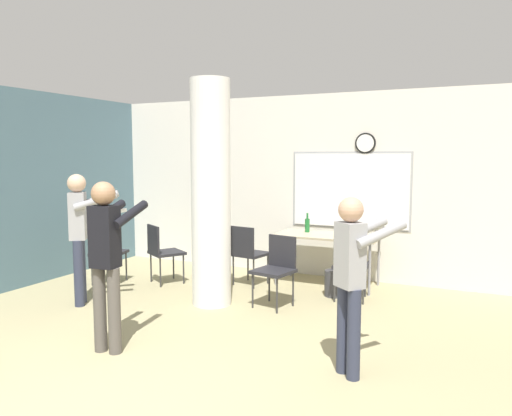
{
  "coord_description": "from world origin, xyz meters",
  "views": [
    {
      "loc": [
        2.52,
        -2.34,
        1.87
      ],
      "look_at": [
        0.04,
        2.92,
        1.26
      ],
      "focal_mm": 35.0,
      "sensor_mm": 36.0,
      "label": 1
    }
  ],
  "objects_px": {
    "chair_table_left": "(248,251)",
    "chair_table_right": "(350,262)",
    "bottle_on_table": "(307,225)",
    "person_watching_back": "(80,228)",
    "chair_near_pillar": "(162,249)",
    "folding_table": "(327,238)",
    "chair_by_left_wall": "(104,249)",
    "person_playing_side": "(352,272)",
    "person_playing_front": "(107,253)",
    "chair_table_front": "(276,266)"
  },
  "relations": [
    {
      "from": "bottle_on_table",
      "to": "chair_near_pillar",
      "type": "bearing_deg",
      "value": -150.66
    },
    {
      "from": "folding_table",
      "to": "chair_near_pillar",
      "type": "relative_size",
      "value": 1.7
    },
    {
      "from": "chair_table_right",
      "to": "person_playing_side",
      "type": "bearing_deg",
      "value": -75.19
    },
    {
      "from": "chair_near_pillar",
      "to": "person_playing_side",
      "type": "xyz_separation_m",
      "value": [
        3.28,
        -1.85,
        0.39
      ]
    },
    {
      "from": "chair_table_left",
      "to": "chair_table_right",
      "type": "xyz_separation_m",
      "value": [
        1.53,
        -0.14,
        0.0
      ]
    },
    {
      "from": "person_watching_back",
      "to": "person_playing_side",
      "type": "bearing_deg",
      "value": -9.12
    },
    {
      "from": "chair_by_left_wall",
      "to": "bottle_on_table",
      "type": "bearing_deg",
      "value": 27.3
    },
    {
      "from": "chair_by_left_wall",
      "to": "chair_table_front",
      "type": "distance_m",
      "value": 2.73
    },
    {
      "from": "chair_table_right",
      "to": "person_playing_front",
      "type": "relative_size",
      "value": 0.53
    },
    {
      "from": "chair_table_right",
      "to": "person_watching_back",
      "type": "bearing_deg",
      "value": -152.42
    },
    {
      "from": "chair_by_left_wall",
      "to": "person_playing_front",
      "type": "relative_size",
      "value": 0.53
    },
    {
      "from": "person_playing_front",
      "to": "person_playing_side",
      "type": "xyz_separation_m",
      "value": [
        2.22,
        0.47,
        -0.06
      ]
    },
    {
      "from": "chair_table_front",
      "to": "person_playing_front",
      "type": "relative_size",
      "value": 0.53
    },
    {
      "from": "folding_table",
      "to": "person_playing_side",
      "type": "height_order",
      "value": "person_playing_side"
    },
    {
      "from": "chair_table_left",
      "to": "chair_table_right",
      "type": "bearing_deg",
      "value": -5.1
    },
    {
      "from": "chair_table_front",
      "to": "person_playing_front",
      "type": "bearing_deg",
      "value": -113.41
    },
    {
      "from": "bottle_on_table",
      "to": "person_playing_front",
      "type": "bearing_deg",
      "value": -103.49
    },
    {
      "from": "chair_by_left_wall",
      "to": "folding_table",
      "type": "bearing_deg",
      "value": 23.0
    },
    {
      "from": "folding_table",
      "to": "person_watching_back",
      "type": "distance_m",
      "value": 3.36
    },
    {
      "from": "chair_near_pillar",
      "to": "bottle_on_table",
      "type": "bearing_deg",
      "value": 29.34
    },
    {
      "from": "chair_near_pillar",
      "to": "chair_table_right",
      "type": "distance_m",
      "value": 2.73
    },
    {
      "from": "bottle_on_table",
      "to": "person_playing_front",
      "type": "distance_m",
      "value": 3.46
    },
    {
      "from": "folding_table",
      "to": "chair_near_pillar",
      "type": "bearing_deg",
      "value": -156.72
    },
    {
      "from": "chair_table_right",
      "to": "person_watching_back",
      "type": "relative_size",
      "value": 0.53
    },
    {
      "from": "chair_by_left_wall",
      "to": "chair_table_left",
      "type": "height_order",
      "value": "same"
    },
    {
      "from": "chair_near_pillar",
      "to": "person_playing_side",
      "type": "height_order",
      "value": "person_playing_side"
    },
    {
      "from": "chair_table_right",
      "to": "chair_table_front",
      "type": "xyz_separation_m",
      "value": [
        -0.78,
        -0.59,
        0.0
      ]
    },
    {
      "from": "folding_table",
      "to": "person_watching_back",
      "type": "relative_size",
      "value": 0.9
    },
    {
      "from": "bottle_on_table",
      "to": "chair_table_left",
      "type": "relative_size",
      "value": 0.33
    },
    {
      "from": "bottle_on_table",
      "to": "person_playing_front",
      "type": "xyz_separation_m",
      "value": [
        -0.81,
        -3.36,
        0.11
      ]
    },
    {
      "from": "chair_table_front",
      "to": "bottle_on_table",
      "type": "bearing_deg",
      "value": 92.99
    },
    {
      "from": "chair_table_right",
      "to": "person_playing_front",
      "type": "distance_m",
      "value": 3.13
    },
    {
      "from": "chair_table_left",
      "to": "person_playing_front",
      "type": "distance_m",
      "value": 2.79
    },
    {
      "from": "chair_table_left",
      "to": "person_watching_back",
      "type": "xyz_separation_m",
      "value": [
        -1.48,
        -1.71,
        0.46
      ]
    },
    {
      "from": "chair_table_right",
      "to": "person_playing_side",
      "type": "height_order",
      "value": "person_playing_side"
    },
    {
      "from": "bottle_on_table",
      "to": "person_playing_front",
      "type": "relative_size",
      "value": 0.18
    },
    {
      "from": "folding_table",
      "to": "bottle_on_table",
      "type": "distance_m",
      "value": 0.39
    },
    {
      "from": "chair_table_right",
      "to": "person_playing_side",
      "type": "relative_size",
      "value": 0.57
    },
    {
      "from": "bottle_on_table",
      "to": "chair_by_left_wall",
      "type": "xyz_separation_m",
      "value": [
        -2.66,
        -1.37,
        -0.34
      ]
    },
    {
      "from": "chair_by_left_wall",
      "to": "person_watching_back",
      "type": "distance_m",
      "value": 1.16
    },
    {
      "from": "bottle_on_table",
      "to": "chair_near_pillar",
      "type": "distance_m",
      "value": 2.16
    },
    {
      "from": "person_playing_side",
      "to": "chair_near_pillar",
      "type": "bearing_deg",
      "value": 150.58
    },
    {
      "from": "folding_table",
      "to": "person_watching_back",
      "type": "xyz_separation_m",
      "value": [
        -2.51,
        -2.22,
        0.28
      ]
    },
    {
      "from": "chair_near_pillar",
      "to": "chair_table_left",
      "type": "xyz_separation_m",
      "value": [
        1.18,
        0.44,
        0.0
      ]
    },
    {
      "from": "chair_table_left",
      "to": "chair_table_right",
      "type": "distance_m",
      "value": 1.54
    },
    {
      "from": "folding_table",
      "to": "person_playing_side",
      "type": "distance_m",
      "value": 3.01
    },
    {
      "from": "bottle_on_table",
      "to": "person_watching_back",
      "type": "relative_size",
      "value": 0.17
    },
    {
      "from": "folding_table",
      "to": "chair_by_left_wall",
      "type": "distance_m",
      "value": 3.27
    },
    {
      "from": "person_watching_back",
      "to": "person_playing_side",
      "type": "relative_size",
      "value": 1.07
    },
    {
      "from": "chair_by_left_wall",
      "to": "chair_table_left",
      "type": "distance_m",
      "value": 2.12
    }
  ]
}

